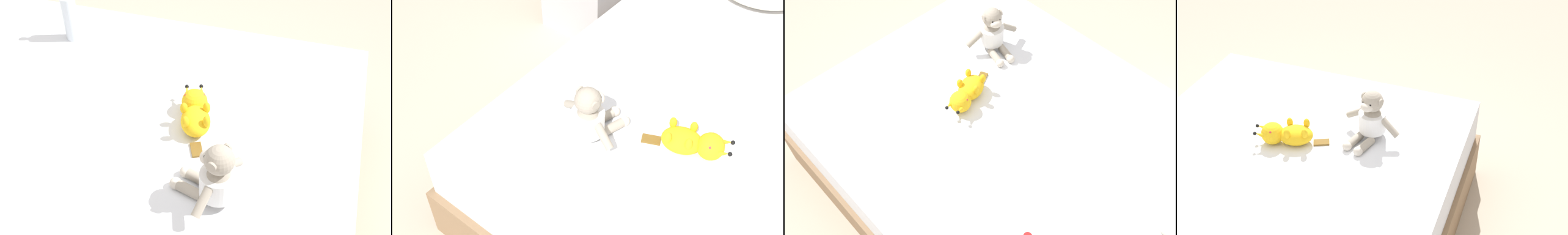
{
  "view_description": "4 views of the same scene",
  "coord_description": "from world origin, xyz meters",
  "views": [
    {
      "loc": [
        -1.31,
        -0.75,
        1.75
      ],
      "look_at": [
        -0.01,
        -0.36,
        0.53
      ],
      "focal_mm": 45.77,
      "sensor_mm": 36.0,
      "label": 1
    },
    {
      "loc": [
        0.59,
        -1.64,
        2.09
      ],
      "look_at": [
        -0.3,
        -0.52,
        0.57
      ],
      "focal_mm": 53.94,
      "sensor_mm": 36.0,
      "label": 2
    },
    {
      "loc": [
        0.92,
        0.67,
        2.08
      ],
      "look_at": [
        0.1,
        -0.18,
        0.54
      ],
      "focal_mm": 41.22,
      "sensor_mm": 36.0,
      "label": 3
    },
    {
      "loc": [
        -0.98,
        1.3,
        1.97
      ],
      "look_at": [
        -0.3,
        -0.52,
        0.57
      ],
      "focal_mm": 49.98,
      "sensor_mm": 36.0,
      "label": 4
    }
  ],
  "objects": [
    {
      "name": "glass_bottle",
      "position": [
        0.43,
        0.37,
        0.58
      ],
      "size": [
        0.07,
        0.07,
        0.28
      ],
      "color": "silver",
      "rests_on": "bed"
    },
    {
      "name": "bed",
      "position": [
        0.0,
        0.0,
        0.23
      ],
      "size": [
        1.46,
        1.97,
        0.47
      ],
      "color": "#846647",
      "rests_on": "ground_plane"
    },
    {
      "name": "plush_yellow_creature",
      "position": [
        0.03,
        -0.34,
        0.52
      ],
      "size": [
        0.33,
        0.17,
        0.1
      ],
      "color": "yellow",
      "rests_on": "bed"
    },
    {
      "name": "plush_monkey",
      "position": [
        -0.3,
        -0.51,
        0.57
      ],
      "size": [
        0.28,
        0.24,
        0.24
      ],
      "color": "#9E9384",
      "rests_on": "bed"
    },
    {
      "name": "ground_plane",
      "position": [
        0.0,
        0.0,
        0.0
      ],
      "size": [
        16.0,
        16.0,
        0.0
      ],
      "primitive_type": "plane",
      "color": "#B7A893"
    }
  ]
}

